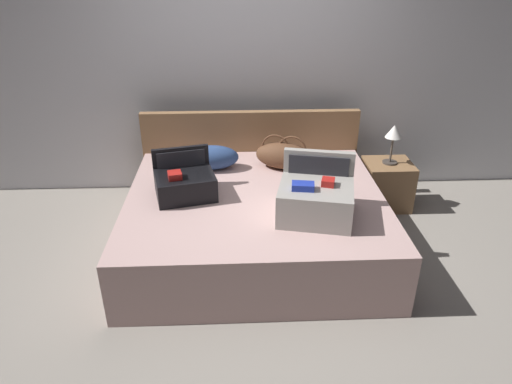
{
  "coord_description": "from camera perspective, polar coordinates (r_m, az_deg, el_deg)",
  "views": [
    {
      "loc": [
        -0.15,
        -2.93,
        2.24
      ],
      "look_at": [
        0.0,
        0.26,
        0.59
      ],
      "focal_mm": 32.71,
      "sensor_mm": 36.0,
      "label": 1
    }
  ],
  "objects": [
    {
      "name": "hard_case_large",
      "position": [
        3.43,
        7.33,
        -0.66
      ],
      "size": [
        0.62,
        0.59,
        0.43
      ],
      "rotation": [
        0.0,
        0.0,
        -0.22
      ],
      "color": "gray",
      "rests_on": "bed"
    },
    {
      "name": "headboard",
      "position": [
        4.66,
        -0.64,
        4.59
      ],
      "size": [
        2.11,
        0.08,
        0.89
      ],
      "primitive_type": "cube",
      "color": "olive",
      "rests_on": "ground"
    },
    {
      "name": "nightstand",
      "position": [
        4.72,
        15.67,
        0.9
      ],
      "size": [
        0.44,
        0.4,
        0.46
      ],
      "primitive_type": "cube",
      "color": "olive",
      "rests_on": "ground"
    },
    {
      "name": "table_lamp",
      "position": [
        4.52,
        16.48,
        6.73
      ],
      "size": [
        0.15,
        0.15,
        0.38
      ],
      "color": "#3F3833",
      "rests_on": "nightstand"
    },
    {
      "name": "bed",
      "position": [
        3.88,
        -0.1,
        -3.62
      ],
      "size": [
        2.07,
        1.85,
        0.49
      ],
      "primitive_type": "cube",
      "color": "#BC9993",
      "rests_on": "ground"
    },
    {
      "name": "pillow_near_headboard",
      "position": [
        4.21,
        -5.52,
        4.22
      ],
      "size": [
        0.5,
        0.26,
        0.22
      ],
      "primitive_type": "ellipsoid",
      "rotation": [
        0.0,
        0.0,
        0.03
      ],
      "color": "navy",
      "rests_on": "bed"
    },
    {
      "name": "ground_plane",
      "position": [
        3.69,
        0.19,
        -10.11
      ],
      "size": [
        12.0,
        12.0,
        0.0
      ],
      "primitive_type": "plane",
      "color": "gray"
    },
    {
      "name": "hard_case_medium",
      "position": [
        3.75,
        -8.71,
        1.18
      ],
      "size": [
        0.53,
        0.48,
        0.35
      ],
      "rotation": [
        0.0,
        0.0,
        0.23
      ],
      "color": "black",
      "rests_on": "bed"
    },
    {
      "name": "back_wall",
      "position": [
        4.68,
        -0.83,
        15.65
      ],
      "size": [
        8.0,
        0.1,
        2.6
      ],
      "primitive_type": "cube",
      "color": "silver",
      "rests_on": "ground"
    },
    {
      "name": "duffel_bag",
      "position": [
        4.2,
        3.39,
        4.51
      ],
      "size": [
        0.56,
        0.39,
        0.31
      ],
      "rotation": [
        0.0,
        0.0,
        -0.31
      ],
      "color": "brown",
      "rests_on": "bed"
    }
  ]
}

